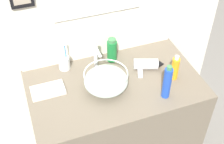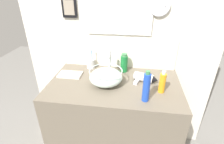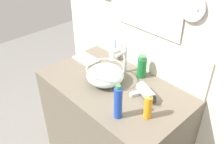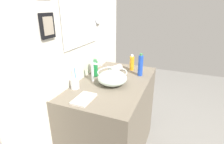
% 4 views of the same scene
% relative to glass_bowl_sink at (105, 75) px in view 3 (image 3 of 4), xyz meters
% --- Properties ---
extents(vanity_counter, '(1.07, 0.63, 0.88)m').
position_rel_glass_bowl_sink_xyz_m(vanity_counter, '(0.07, 0.02, -0.50)').
color(vanity_counter, '#6B6051').
rests_on(vanity_counter, ground).
extents(back_panel, '(1.81, 0.10, 2.36)m').
position_rel_glass_bowl_sink_xyz_m(back_panel, '(0.06, 0.37, 0.24)').
color(back_panel, silver).
rests_on(back_panel, ground).
extents(glass_bowl_sink, '(0.26, 0.26, 0.12)m').
position_rel_glass_bowl_sink_xyz_m(glass_bowl_sink, '(0.00, 0.00, 0.00)').
color(glass_bowl_sink, silver).
rests_on(glass_bowl_sink, vanity_counter).
extents(faucet, '(0.02, 0.11, 0.21)m').
position_rel_glass_bowl_sink_xyz_m(faucet, '(-0.00, 0.19, 0.06)').
color(faucet, silver).
rests_on(faucet, vanity_counter).
extents(hair_drier, '(0.21, 0.14, 0.07)m').
position_rel_glass_bowl_sink_xyz_m(hair_drier, '(0.31, 0.08, -0.03)').
color(hair_drier, silver).
rests_on(hair_drier, vanity_counter).
extents(toothbrush_cup, '(0.07, 0.07, 0.20)m').
position_rel_glass_bowl_sink_xyz_m(toothbrush_cup, '(-0.19, 0.27, -0.02)').
color(toothbrush_cup, silver).
rests_on(toothbrush_cup, vanity_counter).
extents(soap_dispenser, '(0.06, 0.06, 0.17)m').
position_rel_glass_bowl_sink_xyz_m(soap_dispenser, '(0.13, 0.24, 0.02)').
color(soap_dispenser, '#197233').
rests_on(soap_dispenser, vanity_counter).
extents(shampoo_bottle, '(0.05, 0.05, 0.18)m').
position_rel_glass_bowl_sink_xyz_m(shampoo_bottle, '(0.43, -0.06, 0.01)').
color(shampoo_bottle, orange).
rests_on(shampoo_bottle, vanity_counter).
extents(spray_bottle, '(0.05, 0.05, 0.23)m').
position_rel_glass_bowl_sink_xyz_m(spray_bottle, '(0.31, -0.18, 0.04)').
color(spray_bottle, blue).
rests_on(spray_bottle, vanity_counter).
extents(hand_towel, '(0.20, 0.12, 0.02)m').
position_rel_glass_bowl_sink_xyz_m(hand_towel, '(-0.34, 0.09, -0.06)').
color(hand_towel, silver).
rests_on(hand_towel, vanity_counter).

